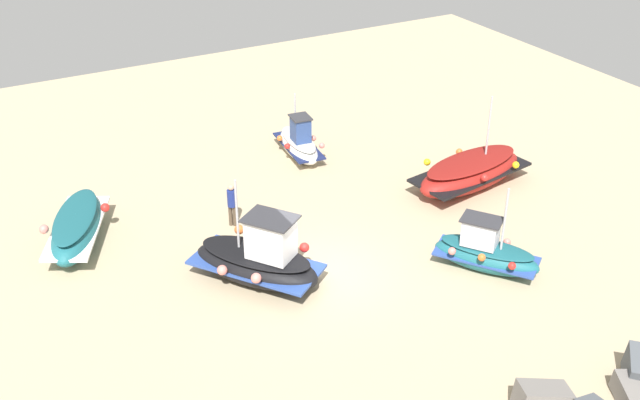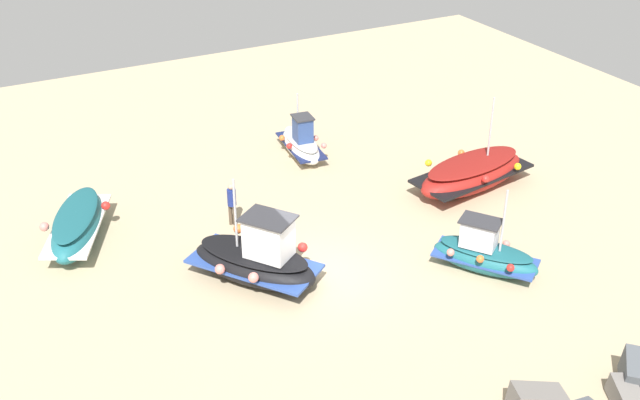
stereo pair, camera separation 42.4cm
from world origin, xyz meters
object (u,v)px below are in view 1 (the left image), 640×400
Objects in this scene: fishing_boat_2 at (258,260)px; fishing_boat_4 at (471,172)px; fishing_boat_3 at (77,227)px; person_walking at (232,202)px; fishing_boat_1 at (299,143)px; fishing_boat_0 at (485,252)px.

fishing_boat_4 is (-10.09, -1.82, -0.12)m from fishing_boat_2.
fishing_boat_2 is 0.98× the size of fishing_boat_3.
fishing_boat_4 is at bearing -57.28° from person_walking.
fishing_boat_1 reaches higher than fishing_boat_3.
fishing_boat_0 is at bearing 47.33° from fishing_boat_4.
fishing_boat_0 reaches higher than fishing_boat_3.
fishing_boat_3 is 2.85× the size of person_walking.
fishing_boat_1 is 7.45m from fishing_boat_4.
fishing_boat_1 is at bearing 129.13° from fishing_boat_3.
fishing_boat_1 is (1.35, -10.70, -0.07)m from fishing_boat_0.
fishing_boat_1 is 6.32m from person_walking.
fishing_boat_0 reaches higher than person_walking.
fishing_boat_0 is at bearing 79.35° from fishing_boat_3.
fishing_boat_2 is 0.85× the size of fishing_boat_4.
fishing_boat_3 is at bearing 117.59° from person_walking.
fishing_boat_0 is 1.01× the size of fishing_boat_1.
fishing_boat_1 is 10.37m from fishing_boat_3.
fishing_boat_2 is (6.84, -3.01, 0.15)m from fishing_boat_0.
fishing_boat_4 is 9.61m from person_walking.
fishing_boat_0 is 14.02m from fishing_boat_3.
person_walking is (-5.21, 1.50, 0.32)m from fishing_boat_3.
fishing_boat_1 is at bearing -6.43° from person_walking.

